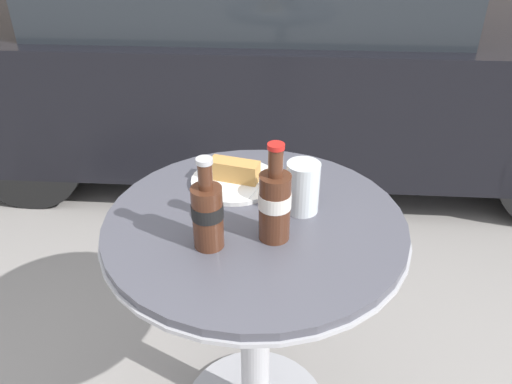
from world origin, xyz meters
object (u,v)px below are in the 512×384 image
drinking_glass (303,189)px  lunch_plate_near (235,177)px  cola_bottle_right (207,213)px  bistro_table (255,283)px  cola_bottle_left (275,203)px  parked_car (281,43)px

drinking_glass → lunch_plate_near: 0.21m
cola_bottle_right → lunch_plate_near: 0.27m
bistro_table → cola_bottle_right: cola_bottle_right is taller
cola_bottle_left → cola_bottle_right: (-0.14, -0.04, -0.01)m
cola_bottle_left → lunch_plate_near: size_ratio=1.00×
cola_bottle_right → lunch_plate_near: bearing=84.1°
drinking_glass → lunch_plate_near: (-0.17, 0.11, -0.04)m
bistro_table → drinking_glass: drinking_glass is taller
bistro_table → lunch_plate_near: lunch_plate_near is taller
cola_bottle_right → drinking_glass: bearing=37.0°
bistro_table → lunch_plate_near: (-0.06, 0.15, 0.22)m
lunch_plate_near → parked_car: (0.07, 1.75, -0.13)m
drinking_glass → lunch_plate_near: drinking_glass is taller
parked_car → cola_bottle_left: bearing=-88.9°
cola_bottle_left → cola_bottle_right: bearing=-164.5°
cola_bottle_left → parked_car: size_ratio=0.06×
cola_bottle_right → drinking_glass: (0.20, 0.15, -0.03)m
parked_car → cola_bottle_right: bearing=-92.8°
bistro_table → cola_bottle_right: bearing=-130.5°
cola_bottle_left → bistro_table: bearing=124.7°
cola_bottle_left → drinking_glass: 0.13m
bistro_table → cola_bottle_right: 0.31m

